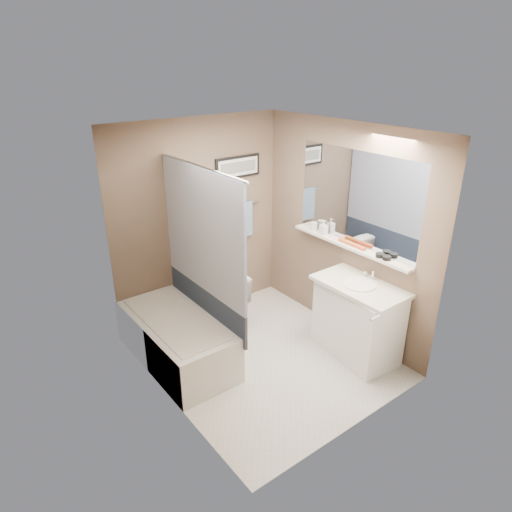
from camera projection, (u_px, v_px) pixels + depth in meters
ground at (264, 358)px, 4.92m from camera, size 2.50×2.50×0.00m
ceiling at (266, 132)px, 3.96m from camera, size 2.20×2.50×0.04m
wall_back at (200, 223)px, 5.33m from camera, size 2.20×0.04×2.40m
wall_front at (363, 307)px, 3.54m from camera, size 2.20×0.04×2.40m
wall_left at (165, 287)px, 3.84m from camera, size 0.04×2.50×2.40m
wall_right at (342, 232)px, 5.04m from camera, size 0.04×2.50×2.40m
tile_surround at (141, 287)px, 4.28m from camera, size 0.02×1.55×2.00m
curtain_rod at (199, 166)px, 4.24m from camera, size 0.02×1.55×0.02m
curtain_upper at (202, 231)px, 4.50m from camera, size 0.03×1.45×1.28m
curtain_lower at (206, 304)px, 4.83m from camera, size 0.03×1.45×0.36m
mirror at (356, 199)px, 4.76m from camera, size 0.02×1.60×1.00m
shelf at (349, 246)px, 4.94m from camera, size 0.12×1.60×0.03m
towel_bar at (239, 206)px, 5.59m from camera, size 0.60×0.02×0.02m
towel at (240, 220)px, 5.64m from camera, size 0.34×0.05×0.44m
art_frame at (238, 167)px, 5.41m from camera, size 0.62×0.02×0.26m
art_mat at (238, 167)px, 5.40m from camera, size 0.56×0.00×0.20m
art_image at (239, 167)px, 5.39m from camera, size 0.50×0.00×0.13m
door at (405, 308)px, 3.92m from camera, size 0.80×0.02×2.00m
door_handle at (375, 318)px, 3.77m from camera, size 0.10×0.02×0.02m
bathtub at (176, 339)px, 4.81m from camera, size 0.71×1.50×0.50m
tub_rim at (174, 319)px, 4.71m from camera, size 0.56×1.36×0.02m
toilet at (222, 298)px, 5.42m from camera, size 0.41×0.71×0.71m
vanity at (357, 321)px, 4.86m from camera, size 0.59×0.95×0.80m
countertop at (360, 286)px, 4.68m from camera, size 0.54×0.96×0.04m
sink_basin at (360, 284)px, 4.66m from camera, size 0.34×0.34×0.01m
faucet_spout at (373, 275)px, 4.76m from camera, size 0.02×0.02×0.10m
faucet_knob at (365, 274)px, 4.84m from camera, size 0.05×0.05×0.05m
candle_bowl_near at (387, 258)px, 4.56m from camera, size 0.09×0.09×0.04m
candle_bowl_far at (380, 255)px, 4.62m from camera, size 0.09×0.09×0.04m
hair_brush_front at (357, 246)px, 4.84m from camera, size 0.04×0.22×0.04m
hair_brush_back at (347, 242)px, 4.95m from camera, size 0.04×0.22×0.04m
pink_comb at (334, 238)px, 5.09m from camera, size 0.03×0.16×0.01m
glass_jar at (314, 226)px, 5.31m from camera, size 0.08×0.08×0.10m
soap_bottle at (324, 227)px, 5.18m from camera, size 0.08×0.08×0.17m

